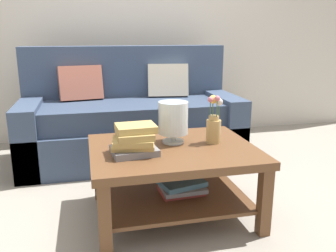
{
  "coord_description": "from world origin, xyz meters",
  "views": [
    {
      "loc": [
        -0.52,
        -2.45,
        1.18
      ],
      "look_at": [
        0.0,
        -0.22,
        0.58
      ],
      "focal_mm": 37.67,
      "sensor_mm": 36.0,
      "label": 1
    }
  ],
  "objects_px": {
    "book_stack_main": "(134,140)",
    "glass_hurricane_vase": "(173,119)",
    "couch": "(131,120)",
    "flower_pitcher": "(214,124)",
    "coffee_table": "(174,167)"
  },
  "relations": [
    {
      "from": "couch",
      "to": "coffee_table",
      "type": "bearing_deg",
      "value": -84.44
    },
    {
      "from": "book_stack_main",
      "to": "flower_pitcher",
      "type": "bearing_deg",
      "value": 10.9
    },
    {
      "from": "couch",
      "to": "coffee_table",
      "type": "xyz_separation_m",
      "value": [
        0.12,
        -1.23,
        -0.03
      ]
    },
    {
      "from": "book_stack_main",
      "to": "glass_hurricane_vase",
      "type": "height_order",
      "value": "glass_hurricane_vase"
    },
    {
      "from": "couch",
      "to": "flower_pitcher",
      "type": "distance_m",
      "value": 1.28
    },
    {
      "from": "flower_pitcher",
      "to": "couch",
      "type": "bearing_deg",
      "value": 108.39
    },
    {
      "from": "couch",
      "to": "flower_pitcher",
      "type": "bearing_deg",
      "value": -71.61
    },
    {
      "from": "couch",
      "to": "glass_hurricane_vase",
      "type": "bearing_deg",
      "value": -83.08
    },
    {
      "from": "couch",
      "to": "book_stack_main",
      "type": "xyz_separation_m",
      "value": [
        -0.15,
        -1.3,
        0.2
      ]
    },
    {
      "from": "couch",
      "to": "flower_pitcher",
      "type": "relative_size",
      "value": 6.26
    },
    {
      "from": "couch",
      "to": "book_stack_main",
      "type": "relative_size",
      "value": 6.98
    },
    {
      "from": "coffee_table",
      "to": "book_stack_main",
      "type": "height_order",
      "value": "book_stack_main"
    },
    {
      "from": "flower_pitcher",
      "to": "coffee_table",
      "type": "bearing_deg",
      "value": -173.33
    },
    {
      "from": "coffee_table",
      "to": "flower_pitcher",
      "type": "distance_m",
      "value": 0.38
    },
    {
      "from": "couch",
      "to": "coffee_table",
      "type": "relative_size",
      "value": 1.92
    }
  ]
}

